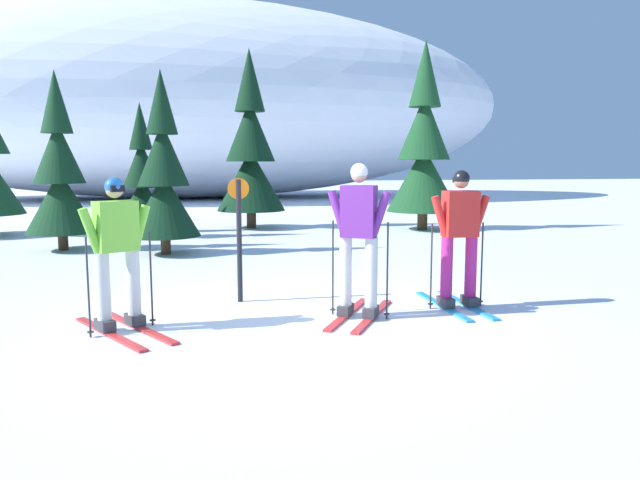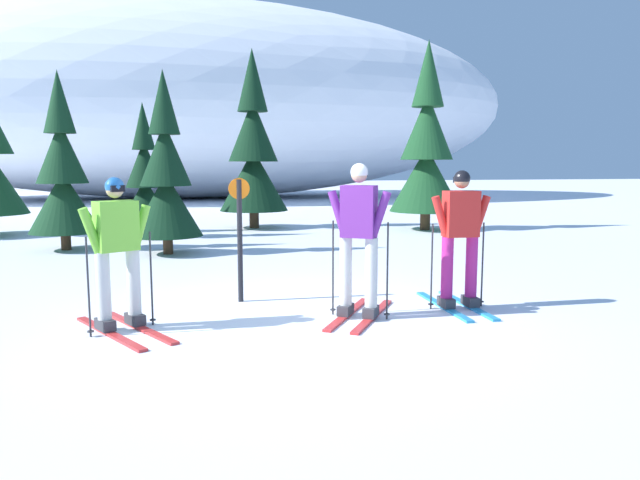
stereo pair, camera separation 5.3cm
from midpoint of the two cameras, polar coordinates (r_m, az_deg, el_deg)
The scene contains 11 objects.
ground_plane at distance 7.08m, azimuth -2.37°, elevation -7.75°, with size 120.00×120.00×0.00m, color white.
skier_red_jacket at distance 7.69m, azimuth 13.57°, elevation 0.33°, with size 0.80×1.61×1.77m.
skier_lime_jacket at distance 6.86m, azimuth -18.76°, elevation -1.00°, with size 1.21×1.68×1.70m.
skier_purple_jacket at distance 7.02m, azimuth 3.99°, elevation 0.22°, with size 1.23×1.62×1.85m.
pine_tree_left at distance 13.80m, azimuth -23.52°, elevation 5.69°, with size 1.48×1.48×3.82m.
pine_tree_center_left at distance 15.44m, azimuth -16.46°, elevation 5.41°, with size 1.30×1.30×3.37m.
pine_tree_center_right at distance 12.47m, azimuth -14.56°, elevation 5.80°, with size 1.44×1.44×3.74m.
pine_tree_right at distance 17.28m, azimuth -6.38°, elevation 8.25°, with size 1.98×1.98×5.12m.
pine_tree_far_right at distance 16.93m, azimuth 10.35°, elevation 8.38°, with size 2.03×2.03×5.24m.
snow_ridge_background at distance 34.04m, azimuth -12.86°, elevation 12.89°, with size 36.80×16.20×10.55m, color white.
trail_marker_post at distance 7.92m, azimuth -7.57°, elevation 0.70°, with size 0.28×0.07×1.66m.
Camera 2 is at (-1.20, -6.73, 1.83)m, focal length 33.12 mm.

